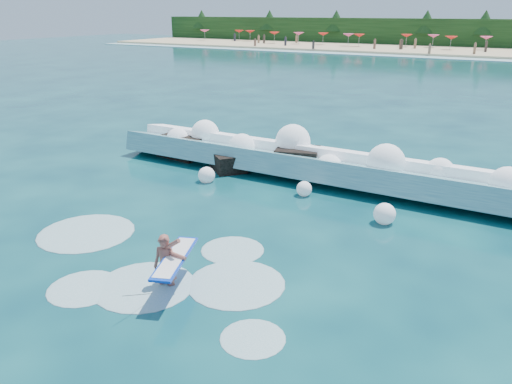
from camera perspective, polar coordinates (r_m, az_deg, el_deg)
ground at (r=15.13m, az=-8.79°, el=-5.55°), size 200.00×200.00×0.00m
beach at (r=89.16m, az=25.20°, el=14.24°), size 140.00×20.00×0.40m
wet_band at (r=78.26m, az=24.29°, el=13.68°), size 140.00×5.00×0.08m
treeline at (r=98.97m, az=26.05°, el=15.87°), size 140.00×4.00×5.00m
breaking_wave at (r=20.66m, az=5.97°, el=3.21°), size 17.42×2.74×1.50m
rock_cluster at (r=22.24m, az=-2.91°, el=4.17°), size 7.89×3.10×1.23m
surfer_with_board at (r=12.54m, az=-10.07°, el=-8.18°), size 1.31×2.87×1.67m
wave_spray at (r=20.52m, az=6.11°, el=4.33°), size 15.09×5.04×2.00m
surf_foam at (r=14.08m, az=-12.49°, el=-7.87°), size 9.33×5.43×0.15m
beach_umbrellas at (r=90.86m, az=25.50°, el=15.58°), size 114.68×6.50×0.50m
beachgoers at (r=87.17m, az=22.66°, el=15.10°), size 108.52×13.55×1.93m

